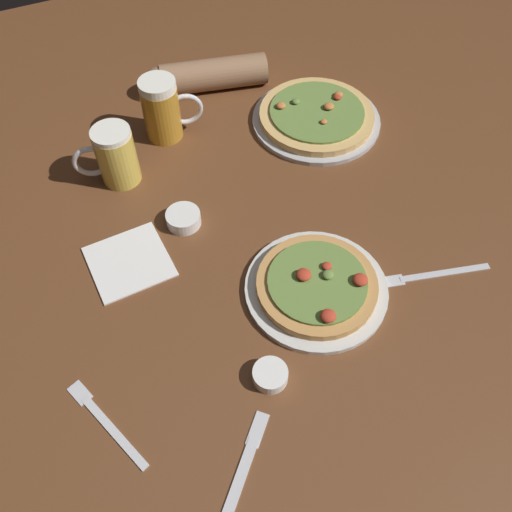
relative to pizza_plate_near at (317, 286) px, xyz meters
name	(u,v)px	position (x,y,z in m)	size (l,w,h in m)	color
ground_plane	(256,266)	(-0.08, 0.11, -0.03)	(2.40, 2.40, 0.03)	brown
pizza_plate_near	(317,286)	(0.00, 0.00, 0.00)	(0.28, 0.28, 0.05)	silver
pizza_plate_far	(316,117)	(0.24, 0.45, 0.00)	(0.32, 0.32, 0.05)	#B2B2B7
beer_mug_dark	(163,109)	(-0.12, 0.56, 0.06)	(0.14, 0.09, 0.15)	#B27A23
beer_mug_amber	(115,156)	(-0.26, 0.46, 0.05)	(0.14, 0.09, 0.14)	gold
ramekin_sauce	(270,375)	(-0.16, -0.13, 0.00)	(0.06, 0.06, 0.03)	white
ramekin_butter	(183,219)	(-0.18, 0.27, 0.00)	(0.07, 0.07, 0.03)	white
napkin_folded	(129,261)	(-0.31, 0.22, -0.01)	(0.16, 0.15, 0.01)	white
fork_left	(105,422)	(-0.45, -0.08, -0.01)	(0.09, 0.20, 0.01)	silver
knife_right	(239,480)	(-0.28, -0.26, -0.01)	(0.18, 0.18, 0.01)	silver
fork_spare	(433,274)	(0.23, -0.07, -0.01)	(0.22, 0.08, 0.01)	silver
diner_arm	(201,76)	(0.03, 0.69, 0.02)	(0.33, 0.14, 0.08)	#936B4C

